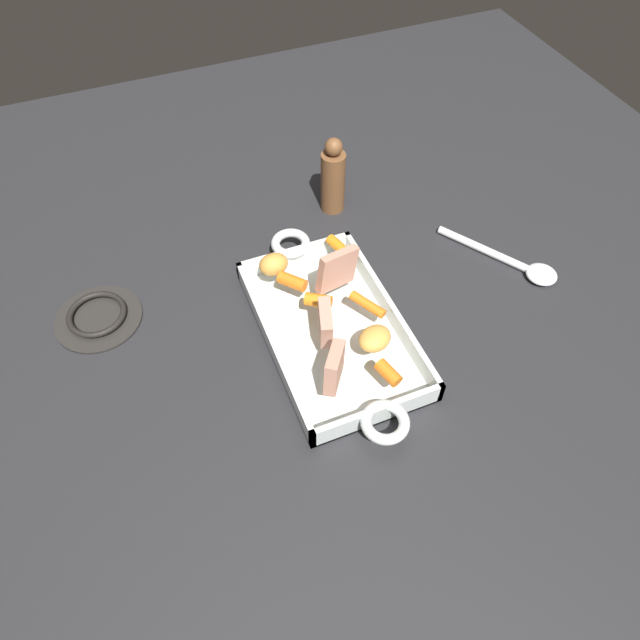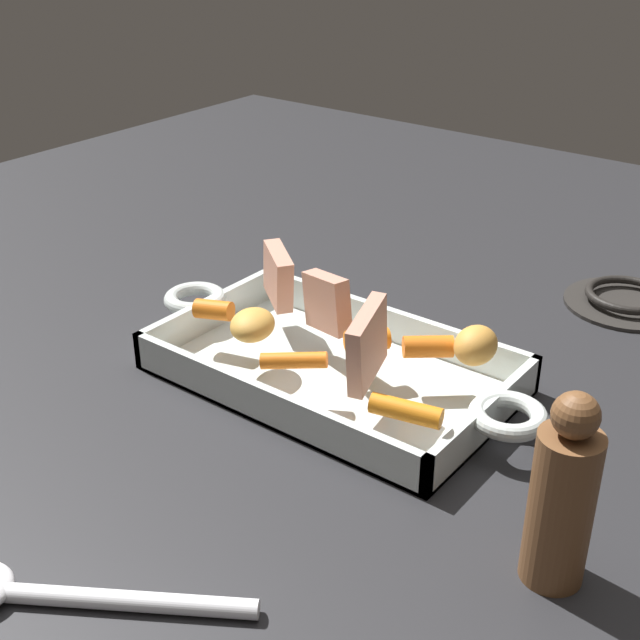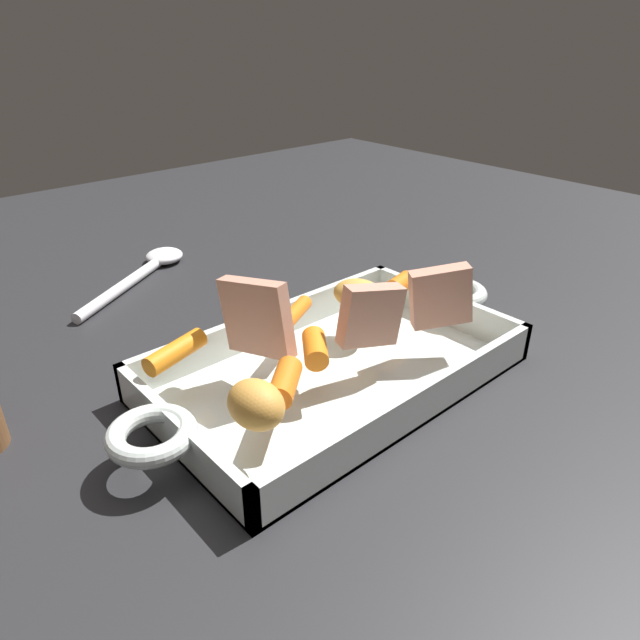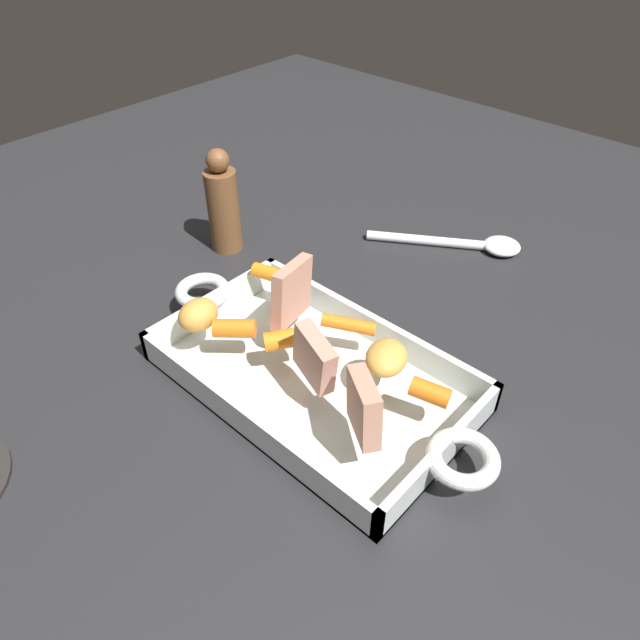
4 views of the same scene
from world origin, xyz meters
name	(u,v)px [view 2 (image 2 of 4)]	position (x,y,z in m)	size (l,w,h in m)	color
ground_plane	(332,379)	(0.00, 0.00, 0.00)	(1.92, 1.92, 0.00)	#232326
roasting_dish	(332,368)	(0.00, 0.00, 0.01)	(0.48, 0.22, 0.04)	silver
roast_slice_thick	(278,276)	(0.11, -0.04, 0.08)	(0.02, 0.06, 0.06)	tan
roast_slice_thin	(327,303)	(0.02, -0.02, 0.07)	(0.02, 0.06, 0.06)	tan
roast_slice_outer	(367,345)	(-0.07, 0.04, 0.08)	(0.01, 0.07, 0.07)	tan
baby_carrot_northwest	(428,347)	(-0.09, -0.04, 0.06)	(0.02, 0.02, 0.05)	orange
baby_carrot_short	(367,340)	(-0.04, -0.01, 0.06)	(0.02, 0.02, 0.04)	orange
baby_carrot_southwest	(214,310)	(0.14, 0.03, 0.06)	(0.02, 0.02, 0.04)	orange
baby_carrot_southeast	(406,411)	(-0.14, 0.07, 0.05)	(0.02, 0.02, 0.07)	orange
baby_carrot_long	(296,361)	(0.00, 0.06, 0.05)	(0.02, 0.02, 0.07)	orange
potato_golden_large	(253,325)	(0.07, 0.04, 0.06)	(0.06, 0.05, 0.03)	gold
potato_golden_small	(476,345)	(-0.14, -0.05, 0.06)	(0.04, 0.05, 0.04)	gold
stove_burner_rear	(626,299)	(-0.18, -0.37, 0.01)	(0.15, 0.15, 0.02)	#282623
serving_spoon	(37,593)	(-0.02, 0.38, 0.01)	(0.22, 0.16, 0.02)	white
pepper_mill	(562,498)	(-0.30, 0.13, 0.07)	(0.05, 0.05, 0.16)	brown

